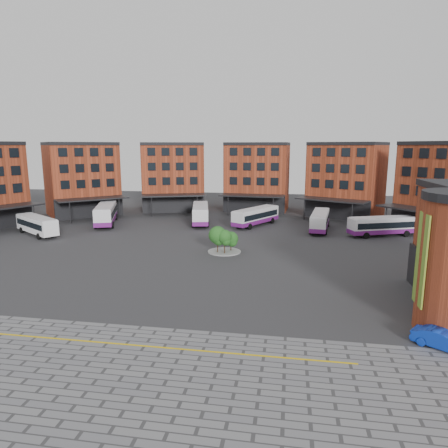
% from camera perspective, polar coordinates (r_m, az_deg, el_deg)
% --- Properties ---
extents(ground, '(160.00, 160.00, 0.00)m').
position_cam_1_polar(ground, '(42.19, -5.35, -8.07)').
color(ground, '#28282B').
rests_on(ground, ground).
extents(paving_zone, '(50.00, 22.00, 0.02)m').
position_cam_1_polar(paving_zone, '(23.05, -15.43, -26.05)').
color(paving_zone, slate).
rests_on(paving_zone, ground).
extents(yellow_line, '(26.00, 0.15, 0.02)m').
position_cam_1_polar(yellow_line, '(29.31, -8.63, -17.05)').
color(yellow_line, gold).
rests_on(yellow_line, paving_zone).
extents(main_building, '(94.14, 42.48, 14.60)m').
position_cam_1_polar(main_building, '(78.51, -1.73, 6.25)').
color(main_building, '#963B20').
rests_on(main_building, ground).
extents(tree_island, '(4.40, 4.40, 3.57)m').
position_cam_1_polar(tree_island, '(52.19, -0.10, -2.07)').
color(tree_island, gray).
rests_on(tree_island, ground).
extents(bus_a, '(10.00, 7.82, 2.96)m').
position_cam_1_polar(bus_a, '(69.37, -25.19, -0.00)').
color(bus_a, white).
rests_on(bus_a, ground).
extents(bus_b, '(7.02, 12.83, 3.55)m').
position_cam_1_polar(bus_b, '(74.56, -16.51, 1.43)').
color(bus_b, white).
rests_on(bus_b, ground).
extents(bus_c, '(5.19, 12.13, 3.33)m').
position_cam_1_polar(bus_c, '(72.53, -3.38, 1.52)').
color(bus_c, silver).
rests_on(bus_c, ground).
extents(bus_d, '(7.69, 10.81, 3.10)m').
position_cam_1_polar(bus_d, '(70.56, 4.56, 1.13)').
color(bus_d, silver).
rests_on(bus_d, ground).
extents(bus_e, '(3.96, 11.18, 3.08)m').
position_cam_1_polar(bus_e, '(68.23, 13.54, 0.51)').
color(bus_e, silver).
rests_on(bus_e, ground).
extents(bus_f, '(10.96, 6.20, 3.04)m').
position_cam_1_polar(bus_f, '(66.73, 21.71, -0.23)').
color(bus_f, silver).
rests_on(bus_f, ground).
extents(blue_car, '(4.16, 3.43, 1.34)m').
position_cam_1_polar(blue_car, '(32.37, 28.84, -14.29)').
color(blue_car, '#0D31B1').
rests_on(blue_car, ground).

